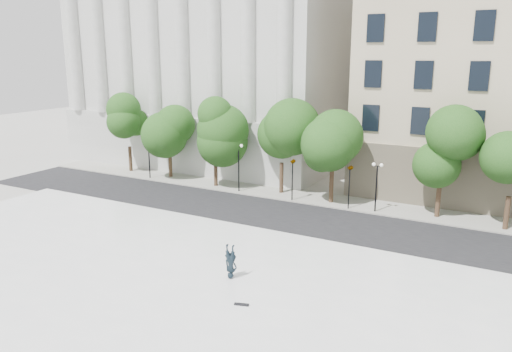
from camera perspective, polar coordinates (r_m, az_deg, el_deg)
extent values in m
plane|color=#BAB8B0|center=(24.95, -15.29, -16.37)|extent=(160.00, 160.00, 0.00)
cube|color=white|center=(26.78, -10.79, -13.35)|extent=(44.00, 22.00, 0.45)
cube|color=black|center=(38.64, 3.41, -4.80)|extent=(60.00, 8.00, 0.02)
cube|color=#9E9B92|center=(43.89, 6.75, -2.51)|extent=(60.00, 4.00, 0.12)
cube|color=beige|center=(63.17, -2.44, 13.98)|extent=(30.00, 26.00, 25.00)
cylinder|color=black|center=(42.47, 4.17, -0.64)|extent=(0.10, 0.10, 3.50)
imported|color=black|center=(41.99, 4.22, 2.15)|extent=(0.62, 1.84, 0.73)
cylinder|color=black|center=(40.74, 10.58, -1.47)|extent=(0.10, 0.10, 3.50)
imported|color=black|center=(40.24, 10.72, 1.42)|extent=(1.01, 1.77, 0.71)
imported|color=black|center=(27.64, -2.88, -11.08)|extent=(0.88, 1.99, 0.52)
cube|color=black|center=(25.03, -1.67, -14.46)|extent=(0.75, 0.39, 0.07)
cylinder|color=#382619|center=(54.79, -14.16, 1.87)|extent=(0.36, 0.36, 2.74)
sphere|color=#194513|center=(54.17, -14.39, 5.72)|extent=(3.60, 3.60, 3.60)
cylinder|color=#382619|center=(51.37, -9.76, 1.18)|extent=(0.36, 0.36, 2.52)
sphere|color=#194513|center=(50.74, -9.92, 4.96)|extent=(4.11, 4.11, 4.11)
cylinder|color=#382619|center=(47.25, -4.63, 0.49)|extent=(0.36, 0.36, 2.94)
sphere|color=#194513|center=(46.49, -4.72, 5.28)|extent=(4.00, 4.00, 4.00)
cylinder|color=#382619|center=(44.83, 2.92, -0.27)|extent=(0.36, 0.36, 2.85)
sphere|color=#194513|center=(44.05, 2.98, 4.63)|extent=(4.36, 4.36, 4.36)
cylinder|color=#382619|center=(42.35, 8.60, -1.24)|extent=(0.36, 0.36, 2.87)
sphere|color=#194513|center=(41.52, 8.80, 3.96)|extent=(3.79, 3.79, 3.79)
cylinder|color=#382619|center=(40.68, 20.08, -2.76)|extent=(0.36, 0.36, 2.62)
sphere|color=#194513|center=(39.86, 20.50, 2.15)|extent=(3.52, 3.52, 3.52)
cylinder|color=#382619|center=(39.79, 26.73, -3.86)|extent=(0.36, 0.36, 2.52)
cylinder|color=black|center=(51.10, -12.11, 1.69)|extent=(0.12, 0.12, 3.71)
cube|color=black|center=(50.75, -12.21, 3.74)|extent=(0.60, 0.06, 0.06)
sphere|color=white|center=(50.93, -12.47, 3.87)|extent=(0.28, 0.28, 0.28)
sphere|color=white|center=(50.54, -11.96, 3.83)|extent=(0.28, 0.28, 0.28)
cylinder|color=black|center=(45.08, -1.99, 0.73)|extent=(0.12, 0.12, 4.24)
cube|color=black|center=(44.65, -2.01, 3.38)|extent=(0.60, 0.06, 0.06)
sphere|color=white|center=(44.78, -2.34, 3.54)|extent=(0.28, 0.28, 0.28)
sphere|color=white|center=(44.48, -1.68, 3.47)|extent=(0.28, 0.28, 0.28)
cylinder|color=black|center=(40.41, 13.56, -1.52)|extent=(0.12, 0.12, 3.82)
cube|color=black|center=(39.96, 13.72, 1.12)|extent=(0.60, 0.06, 0.06)
sphere|color=white|center=(40.01, 13.31, 1.31)|extent=(0.28, 0.28, 0.28)
sphere|color=white|center=(39.87, 14.14, 1.21)|extent=(0.28, 0.28, 0.28)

